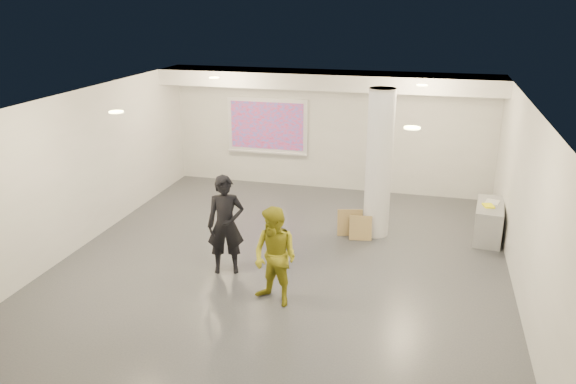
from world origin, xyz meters
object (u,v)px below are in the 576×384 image
(woman, at_px, (226,225))
(projection_screen, at_px, (267,126))
(column, at_px, (379,164))
(credenza, at_px, (489,221))
(man, at_px, (275,257))

(woman, bearing_deg, projection_screen, 79.38)
(column, xyz_separation_m, woman, (-2.37, -2.35, -0.61))
(credenza, height_order, woman, woman)
(column, bearing_deg, woman, -135.28)
(credenza, distance_m, woman, 5.35)
(column, height_order, woman, column)
(projection_screen, height_order, credenza, projection_screen)
(column, xyz_separation_m, credenza, (2.22, 0.35, -1.14))
(credenza, height_order, man, man)
(column, distance_m, woman, 3.39)
(projection_screen, xyz_separation_m, credenza, (5.32, -2.30, -1.17))
(credenza, relative_size, man, 0.77)
(credenza, xyz_separation_m, man, (-3.46, -3.54, 0.44))
(column, distance_m, projection_screen, 4.08)
(credenza, bearing_deg, woman, -144.09)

